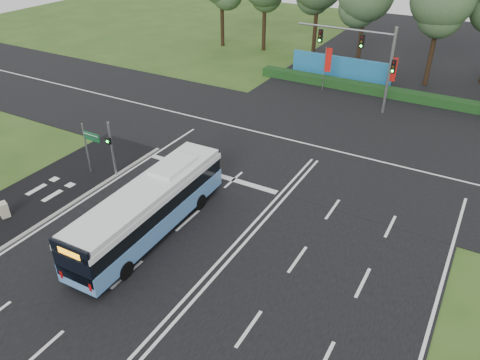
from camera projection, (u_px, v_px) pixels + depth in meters
The scene contains 14 objects.
ground at pixel (240, 239), 24.52m from camera, with size 120.00×120.00×0.00m, color #2E511B.
road_main at pixel (240, 239), 24.51m from camera, with size 20.00×120.00×0.04m, color black.
road_cross at pixel (323, 148), 33.43m from camera, with size 120.00×14.00×0.05m, color black.
bike_path at pixel (31, 201), 27.57m from camera, with size 5.00×18.00×0.06m, color black.
kerb_strip at pixel (59, 212), 26.53m from camera, with size 0.25×18.00×0.12m, color gray.
city_bus at pixel (150, 208), 24.22m from camera, with size 2.54×10.86×3.10m.
pedestrian_signal at pixel (111, 148), 29.08m from camera, with size 0.31×0.43×3.74m.
street_sign at pixel (89, 143), 29.20m from camera, with size 1.36×0.12×3.49m.
utility_cabinet at pixel (4, 210), 26.02m from camera, with size 0.55×0.46×0.92m, color beige.
banner_flag_left at pixel (327, 62), 42.13m from camera, with size 0.58×0.22×4.03m.
banner_flag_mid at pixel (392, 72), 40.18m from camera, with size 0.55×0.21×3.85m.
traffic_light_gantry at pixel (369, 54), 37.26m from camera, with size 8.41×0.28×7.00m.
hedge at pixel (373, 90), 42.53m from camera, with size 22.00×1.20×0.80m, color #153613.
blue_hoarding at pixel (341, 68), 45.72m from camera, with size 10.00×0.30×2.20m, color #1D6AA1.
Camera 1 is at (9.61, -16.81, 15.36)m, focal length 35.00 mm.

